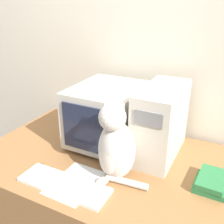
{
  "coord_description": "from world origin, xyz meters",
  "views": [
    {
      "loc": [
        0.65,
        -0.68,
        1.59
      ],
      "look_at": [
        0.05,
        0.5,
        1.01
      ],
      "focal_mm": 42.0,
      "sensor_mm": 36.0,
      "label": 1
    }
  ],
  "objects_px": {
    "keyboard": "(64,185)",
    "pen": "(50,169)",
    "book_stack": "(211,182)",
    "crt_monitor": "(108,115)",
    "computer_tower": "(161,122)",
    "cat": "(115,146)"
  },
  "relations": [
    {
      "from": "keyboard",
      "to": "book_stack",
      "type": "relative_size",
      "value": 2.35
    },
    {
      "from": "computer_tower",
      "to": "pen",
      "type": "xyz_separation_m",
      "value": [
        -0.48,
        -0.44,
        -0.21
      ]
    },
    {
      "from": "cat",
      "to": "book_stack",
      "type": "bearing_deg",
      "value": 35.67
    },
    {
      "from": "crt_monitor",
      "to": "computer_tower",
      "type": "xyz_separation_m",
      "value": [
        0.34,
        0.02,
        0.01
      ]
    },
    {
      "from": "cat",
      "to": "keyboard",
      "type": "bearing_deg",
      "value": -117.63
    },
    {
      "from": "crt_monitor",
      "to": "book_stack",
      "type": "height_order",
      "value": "crt_monitor"
    },
    {
      "from": "keyboard",
      "to": "pen",
      "type": "bearing_deg",
      "value": 153.19
    },
    {
      "from": "keyboard",
      "to": "cat",
      "type": "xyz_separation_m",
      "value": [
        0.2,
        0.19,
        0.18
      ]
    },
    {
      "from": "book_stack",
      "to": "pen",
      "type": "distance_m",
      "value": 0.85
    },
    {
      "from": "computer_tower",
      "to": "keyboard",
      "type": "distance_m",
      "value": 0.65
    },
    {
      "from": "keyboard",
      "to": "book_stack",
      "type": "bearing_deg",
      "value": 26.74
    },
    {
      "from": "book_stack",
      "to": "pen",
      "type": "height_order",
      "value": "book_stack"
    },
    {
      "from": "computer_tower",
      "to": "cat",
      "type": "distance_m",
      "value": 0.36
    },
    {
      "from": "cat",
      "to": "book_stack",
      "type": "height_order",
      "value": "cat"
    },
    {
      "from": "crt_monitor",
      "to": "book_stack",
      "type": "distance_m",
      "value": 0.71
    },
    {
      "from": "computer_tower",
      "to": "book_stack",
      "type": "relative_size",
      "value": 2.29
    },
    {
      "from": "crt_monitor",
      "to": "pen",
      "type": "distance_m",
      "value": 0.48
    },
    {
      "from": "keyboard",
      "to": "book_stack",
      "type": "height_order",
      "value": "book_stack"
    },
    {
      "from": "pen",
      "to": "computer_tower",
      "type": "bearing_deg",
      "value": 42.85
    },
    {
      "from": "keyboard",
      "to": "cat",
      "type": "distance_m",
      "value": 0.32
    },
    {
      "from": "book_stack",
      "to": "cat",
      "type": "bearing_deg",
      "value": -162.79
    },
    {
      "from": "crt_monitor",
      "to": "cat",
      "type": "relative_size",
      "value": 1.14
    }
  ]
}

